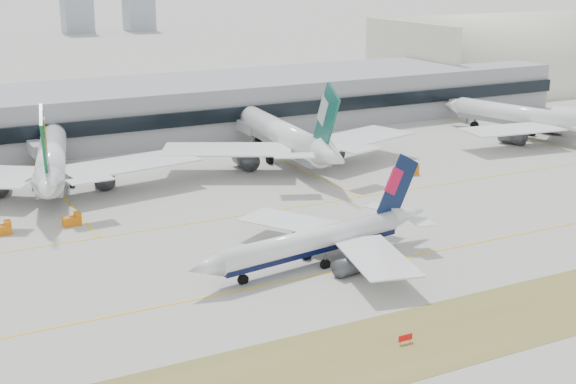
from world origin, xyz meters
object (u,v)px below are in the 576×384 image
taxiing_airliner (320,240)px  widebody_eva (51,162)px  widebody_cathay (287,138)px  widebody_china_air (529,119)px  hangar (498,88)px  terminal (143,110)px

taxiing_airliner → widebody_eva: widebody_eva is taller
widebody_eva → widebody_cathay: 58.23m
widebody_china_air → taxiing_airliner: bearing=104.7°
widebody_eva → widebody_china_air: 134.71m
hangar → taxiing_airliner: bearing=-139.8°
taxiing_airliner → hangar: size_ratio=0.55×
widebody_eva → terminal: bearing=-24.7°
taxiing_airliner → widebody_china_air: 119.07m
taxiing_airliner → hangar: hangar is taller
widebody_china_air → hangar: size_ratio=0.65×
widebody_china_air → terminal: bearing=45.2°
taxiing_airliner → widebody_china_air: bearing=-159.1°
widebody_cathay → hangar: size_ratio=0.75×
taxiing_airliner → widebody_eva: (-30.89, 67.96, 2.30)m
widebody_cathay → terminal: 54.67m
widebody_china_air → terminal: size_ratio=0.21×
widebody_eva → terminal: widebody_eva is taller
widebody_eva → widebody_china_air: bearing=-80.9°
widebody_eva → widebody_cathay: widebody_cathay is taller
widebody_china_air → terminal: (-97.88, 56.31, 1.75)m
widebody_cathay → terminal: size_ratio=0.24×
taxiing_airliner → hangar: 209.73m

